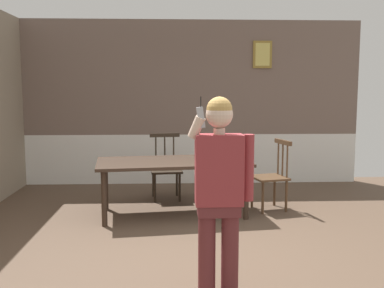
{
  "coord_description": "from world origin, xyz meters",
  "views": [
    {
      "loc": [
        -0.34,
        -4.39,
        1.69
      ],
      "look_at": [
        -0.15,
        -0.19,
        1.17
      ],
      "focal_mm": 41.96,
      "sensor_mm": 36.0,
      "label": 1
    }
  ],
  "objects_px": {
    "dining_table": "(173,166)",
    "chair_by_doorway": "(272,176)",
    "chair_near_window": "(166,168)",
    "person_figure": "(220,187)"
  },
  "relations": [
    {
      "from": "dining_table",
      "to": "chair_by_doorway",
      "type": "relative_size",
      "value": 2.16
    },
    {
      "from": "dining_table",
      "to": "chair_by_doorway",
      "type": "xyz_separation_m",
      "value": [
        1.38,
        0.18,
        -0.18
      ]
    },
    {
      "from": "chair_near_window",
      "to": "chair_by_doorway",
      "type": "height_order",
      "value": "chair_near_window"
    },
    {
      "from": "person_figure",
      "to": "chair_by_doorway",
      "type": "bearing_deg",
      "value": -111.27
    },
    {
      "from": "chair_near_window",
      "to": "person_figure",
      "type": "xyz_separation_m",
      "value": [
        0.47,
        -3.37,
        0.45
      ]
    },
    {
      "from": "chair_by_doorway",
      "to": "person_figure",
      "type": "height_order",
      "value": "person_figure"
    },
    {
      "from": "chair_by_doorway",
      "to": "person_figure",
      "type": "relative_size",
      "value": 0.6
    },
    {
      "from": "chair_near_window",
      "to": "chair_by_doorway",
      "type": "bearing_deg",
      "value": 148.7
    },
    {
      "from": "dining_table",
      "to": "chair_near_window",
      "type": "height_order",
      "value": "chair_near_window"
    },
    {
      "from": "person_figure",
      "to": "dining_table",
      "type": "bearing_deg",
      "value": -82.02
    }
  ]
}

